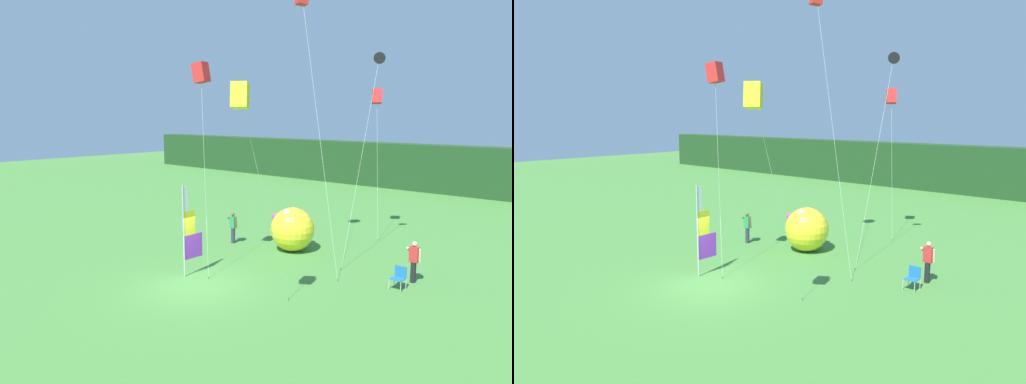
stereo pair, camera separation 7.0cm
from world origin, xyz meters
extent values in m
plane|color=#478438|center=(0.00, 0.00, 0.00)|extent=(120.00, 120.00, 0.00)
cube|color=#1E421E|center=(0.00, 29.75, 2.08)|extent=(80.00, 2.40, 4.16)
cylinder|color=#B7B7BC|center=(-1.20, 0.40, 1.94)|extent=(0.06, 0.06, 3.89)
cube|color=purple|center=(-1.20, 0.91, 1.22)|extent=(0.02, 0.97, 1.04)
cube|color=yellow|center=(-1.20, 0.73, 2.26)|extent=(0.02, 0.60, 1.04)
cube|color=white|center=(-1.20, 0.55, 3.29)|extent=(0.02, 0.23, 1.04)
cylinder|color=black|center=(6.24, 6.16, 0.43)|extent=(0.22, 0.22, 0.86)
cube|color=red|center=(6.24, 6.16, 1.18)|extent=(0.36, 0.20, 0.63)
sphere|color=beige|center=(6.24, 6.16, 1.61)|extent=(0.20, 0.20, 0.20)
cylinder|color=beige|center=(6.01, 6.22, 1.27)|extent=(0.09, 0.48, 0.42)
cylinder|color=beige|center=(6.47, 6.17, 1.17)|extent=(0.09, 0.14, 0.56)
cylinder|color=black|center=(-1.91, 8.82, 0.41)|extent=(0.22, 0.22, 0.82)
cube|color=yellow|center=(-1.91, 8.82, 1.13)|extent=(0.36, 0.20, 0.62)
sphere|color=beige|center=(-1.91, 8.82, 1.57)|extent=(0.20, 0.20, 0.20)
cylinder|color=beige|center=(-2.14, 8.88, 1.22)|extent=(0.09, 0.48, 0.42)
cylinder|color=beige|center=(-1.68, 8.83, 1.12)|extent=(0.09, 0.14, 0.56)
cylinder|color=#2D334C|center=(-3.41, 5.51, 0.41)|extent=(0.22, 0.22, 0.82)
cube|color=#2D8E4C|center=(-3.41, 5.51, 1.13)|extent=(0.36, 0.20, 0.62)
sphere|color=brown|center=(-3.41, 5.51, 1.56)|extent=(0.20, 0.20, 0.20)
cylinder|color=brown|center=(-3.64, 5.57, 1.22)|extent=(0.09, 0.48, 0.42)
cylinder|color=brown|center=(-3.18, 5.52, 1.12)|extent=(0.09, 0.14, 0.56)
sphere|color=yellow|center=(-0.18, 6.47, 1.10)|extent=(2.19, 2.19, 2.19)
sphere|color=#DB33A8|center=(-1.05, 6.16, 1.69)|extent=(0.31, 0.31, 0.31)
sphere|color=#DB33A8|center=(-0.16, 7.34, 1.77)|extent=(0.31, 0.31, 0.31)
sphere|color=white|center=(-0.13, 5.93, 2.05)|extent=(0.31, 0.31, 0.31)
cylinder|color=#BCBCC1|center=(5.89, 4.75, 0.21)|extent=(0.03, 0.03, 0.42)
cylinder|color=#BCBCC1|center=(6.37, 4.75, 0.21)|extent=(0.03, 0.03, 0.42)
cylinder|color=#BCBCC1|center=(5.89, 5.23, 0.21)|extent=(0.03, 0.03, 0.42)
cylinder|color=#BCBCC1|center=(6.37, 5.23, 0.21)|extent=(0.03, 0.03, 0.42)
cube|color=#1E66B2|center=(6.13, 4.99, 0.43)|extent=(0.48, 0.48, 0.03)
cube|color=#1E66B2|center=(6.13, 5.23, 0.67)|extent=(0.48, 0.03, 0.44)
cylinder|color=brown|center=(3.89, 4.24, 0.04)|extent=(0.03, 0.03, 0.08)
cylinder|color=silver|center=(2.18, 5.18, 5.98)|extent=(3.43, 1.89, 11.97)
cylinder|color=brown|center=(-0.26, 0.90, 0.04)|extent=(0.03, 0.03, 0.08)
cylinder|color=silver|center=(-0.79, 1.26, 4.23)|extent=(1.07, 0.74, 8.45)
cube|color=red|center=(-1.32, 1.62, 8.45)|extent=(0.77, 0.68, 0.87)
cylinder|color=brown|center=(2.12, 11.08, 0.04)|extent=(0.03, 0.03, 0.08)
cylinder|color=silver|center=(1.70, 11.49, 3.87)|extent=(0.84, 0.83, 7.74)
cube|color=red|center=(1.29, 11.89, 7.74)|extent=(0.77, 0.81, 0.83)
cylinder|color=brown|center=(3.64, 1.29, 0.04)|extent=(0.03, 0.03, 0.08)
cylinder|color=silver|center=(3.81, -0.13, 3.64)|extent=(0.36, 2.87, 7.28)
cube|color=yellow|center=(3.98, -1.56, 7.27)|extent=(0.73, 0.76, 0.80)
cylinder|color=brown|center=(3.23, 5.57, 0.04)|extent=(0.03, 0.03, 0.08)
cylinder|color=silver|center=(2.97, 7.41, 4.69)|extent=(0.53, 3.70, 9.38)
cone|color=black|center=(2.71, 9.25, 9.37)|extent=(0.60, 0.56, 0.58)
camera|label=1|loc=(13.63, -11.57, 6.67)|focal=32.74mm
camera|label=2|loc=(13.69, -11.52, 6.67)|focal=32.74mm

